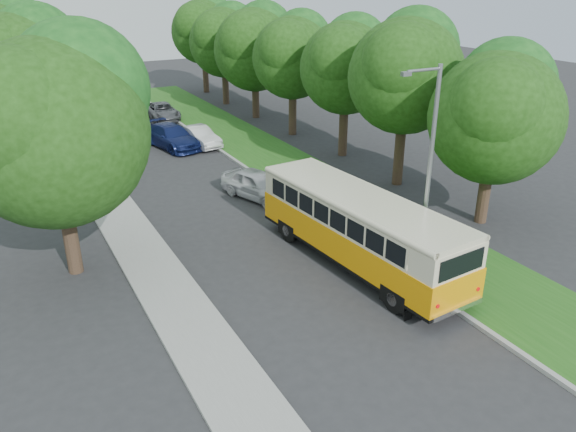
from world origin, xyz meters
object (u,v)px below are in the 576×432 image
lamppost_near (428,167)px  car_blue (172,137)px  car_silver (258,185)px  vintage_bus (359,230)px  car_white (199,136)px  lamppost_far (81,103)px  car_grey (162,111)px

lamppost_near → car_blue: lamppost_near is taller
car_silver → car_blue: car_blue is taller
vintage_bus → car_white: (0.27, 19.10, -0.85)m
car_silver → vintage_bus: bearing=-106.6°
vintage_bus → lamppost_far: bearing=108.6°
lamppost_far → car_grey: bearing=55.3°
lamppost_near → car_grey: (-1.29, 29.49, -3.72)m
vintage_bus → car_grey: 27.80m
lamppost_far → car_blue: (5.83, 2.84, -3.35)m
car_grey → car_white: bearing=-88.2°
lamppost_far → car_silver: lamppost_far is taller
lamppost_far → car_blue: 7.31m
car_silver → car_blue: 11.17m
lamppost_far → car_grey: (7.61, 10.99, -3.47)m
car_grey → lamppost_far: bearing=-122.3°
car_silver → car_grey: bearing=69.0°
vintage_bus → car_blue: vintage_bus is taller
lamppost_near → car_white: size_ratio=1.97×
vintage_bus → car_silver: vintage_bus is taller
car_white → car_grey: bearing=79.7°
car_blue → car_grey: size_ratio=1.13×
lamppost_near → car_grey: size_ratio=1.73×
lamppost_far → vintage_bus: 18.48m
lamppost_near → vintage_bus: 3.71m
lamppost_far → car_white: size_ratio=1.84×
lamppost_near → car_grey: 29.75m
car_grey → car_blue: bearing=-99.9°
vintage_bus → car_grey: (0.36, 27.78, -0.88)m
car_white → vintage_bus: bearing=-100.6°
car_white → car_blue: bearing=152.9°
lamppost_far → car_white: 8.60m
car_white → car_grey: 8.68m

